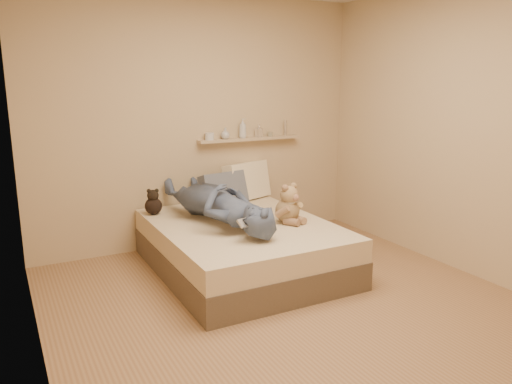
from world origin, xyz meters
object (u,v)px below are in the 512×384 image
dark_plush (153,203)px  wall_shelf (250,139)px  bed (242,246)px  teddy_bear (289,207)px  pillow_grey (224,189)px  pillow_cream (247,181)px  person (218,202)px  game_console (248,222)px

dark_plush → wall_shelf: 1.32m
bed → dark_plush: (-0.63, 0.67, 0.34)m
teddy_bear → dark_plush: size_ratio=1.44×
teddy_bear → dark_plush: (-1.02, 0.86, -0.04)m
bed → pillow_grey: pillow_grey is taller
dark_plush → pillow_cream: pillow_cream is taller
person → wall_shelf: bearing=-139.6°
wall_shelf → pillow_cream: bearing=-134.8°
dark_plush → person: (0.45, -0.54, 0.08)m
game_console → wall_shelf: bearing=62.3°
bed → dark_plush: 0.98m
teddy_bear → bed: bearing=154.4°
pillow_grey → person: bearing=-119.0°
game_console → person: (0.01, 0.63, 0.02)m
teddy_bear → pillow_cream: 1.02m
bed → game_console: bearing=-110.7°
teddy_bear → person: (-0.57, 0.32, 0.04)m
person → wall_shelf: size_ratio=1.32×
bed → person: bearing=143.4°
teddy_bear → dark_plush: 1.33m
teddy_bear → pillow_cream: size_ratio=0.68×
person → pillow_grey: bearing=-125.4°
pillow_grey → teddy_bear: bearing=-73.6°
pillow_grey → dark_plush: bearing=-178.6°
bed → game_console: size_ratio=9.40×
pillow_grey → person: person is taller
teddy_bear → wall_shelf: (0.16, 1.10, 0.50)m
game_console → pillow_cream: 1.49m
person → teddy_bear: bearing=144.2°
pillow_grey → wall_shelf: 0.67m
game_console → pillow_grey: size_ratio=0.40×
teddy_bear → pillow_grey: teddy_bear is taller
pillow_cream → game_console: bearing=-116.4°
dark_plush → person: 0.71m
pillow_grey → person: 0.64m
dark_plush → wall_shelf: wall_shelf is taller
game_console → person: bearing=89.1°
game_console → wall_shelf: size_ratio=0.17×
bed → person: size_ratio=1.20×
game_console → person: size_ratio=0.13×
pillow_cream → person: pillow_cream is taller
wall_shelf → pillow_grey: bearing=-152.5°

